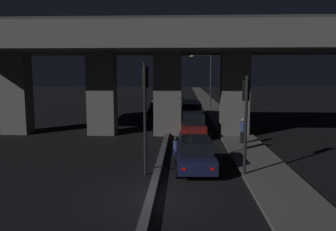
{
  "coord_description": "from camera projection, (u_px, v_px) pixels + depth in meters",
  "views": [
    {
      "loc": [
        1.2,
        -12.13,
        4.83
      ],
      "look_at": [
        -0.08,
        15.25,
        1.22
      ],
      "focal_mm": 35.0,
      "sensor_mm": 36.0,
      "label": 1
    }
  ],
  "objects": [
    {
      "name": "street_lamp",
      "position": [
        207.0,
        77.0,
        41.28
      ],
      "size": [
        2.76,
        0.32,
        7.1
      ],
      "color": "#2D2D30",
      "rests_on": "ground_plane"
    },
    {
      "name": "elevated_overpass",
      "position": [
        162.0,
        47.0,
        24.75
      ],
      "size": [
        30.36,
        9.07,
        9.03
      ],
      "color": "#5B5956",
      "rests_on": "ground_plane"
    },
    {
      "name": "car_dark_blue_fourth",
      "position": [
        190.0,
        107.0,
        37.53
      ],
      "size": [
        2.11,
        4.16,
        1.7
      ],
      "rotation": [
        0.0,
        0.0,
        1.52
      ],
      "color": "#141938",
      "rests_on": "ground_plane"
    },
    {
      "name": "motorcycle_blue_filtering_near",
      "position": [
        176.0,
        151.0,
        17.86
      ],
      "size": [
        0.32,
        1.84,
        1.39
      ],
      "rotation": [
        0.0,
        0.0,
        1.58
      ],
      "color": "black",
      "rests_on": "ground_plane"
    },
    {
      "name": "traffic_light_right_of_median",
      "position": [
        246.0,
        108.0,
        14.97
      ],
      "size": [
        0.3,
        0.49,
        4.69
      ],
      "color": "black",
      "rests_on": "ground_plane"
    },
    {
      "name": "ground_plane",
      "position": [
        152.0,
        198.0,
        12.7
      ],
      "size": [
        200.0,
        200.0,
        0.0
      ],
      "primitive_type": "plane",
      "color": "black"
    },
    {
      "name": "median_divider",
      "position": [
        175.0,
        105.0,
        47.34
      ],
      "size": [
        0.32,
        126.0,
        0.26
      ],
      "primitive_type": "cube",
      "color": "#4C4C51",
      "rests_on": "ground_plane"
    },
    {
      "name": "car_grey_third",
      "position": [
        192.0,
        113.0,
        31.07
      ],
      "size": [
        2.06,
        4.26,
        1.99
      ],
      "rotation": [
        0.0,
        0.0,
        1.57
      ],
      "color": "#515459",
      "rests_on": "ground_plane"
    },
    {
      "name": "car_dark_red_third_oncoming",
      "position": [
        167.0,
        94.0,
        59.27
      ],
      "size": [
        2.14,
        4.75,
        1.63
      ],
      "rotation": [
        0.0,
        0.0,
        -1.61
      ],
      "color": "#591414",
      "rests_on": "ground_plane"
    },
    {
      "name": "pedestrian_on_sidewalk",
      "position": [
        243.0,
        131.0,
        21.77
      ],
      "size": [
        0.37,
        0.37,
        1.68
      ],
      "color": "black",
      "rests_on": "sidewalk_right"
    },
    {
      "name": "car_silver_second_oncoming",
      "position": [
        160.0,
        102.0,
        46.27
      ],
      "size": [
        2.17,
        4.58,
        1.43
      ],
      "rotation": [
        0.0,
        0.0,
        -1.61
      ],
      "color": "gray",
      "rests_on": "ground_plane"
    },
    {
      "name": "sidewalk_right",
      "position": [
        216.0,
        111.0,
        40.17
      ],
      "size": [
        2.57,
        126.0,
        0.14
      ],
      "primitive_type": "cube",
      "color": "#5B5956",
      "rests_on": "ground_plane"
    },
    {
      "name": "traffic_light_left_of_median",
      "position": [
        145.0,
        99.0,
        15.13
      ],
      "size": [
        0.3,
        0.49,
        5.28
      ],
      "color": "black",
      "rests_on": "ground_plane"
    },
    {
      "name": "car_black_lead_oncoming",
      "position": [
        158.0,
        108.0,
        37.84
      ],
      "size": [
        2.1,
        3.97,
        1.39
      ],
      "rotation": [
        0.0,
        0.0,
        -1.56
      ],
      "color": "black",
      "rests_on": "ground_plane"
    },
    {
      "name": "motorcycle_white_filtering_mid",
      "position": [
        174.0,
        126.0,
        26.09
      ],
      "size": [
        0.34,
        1.94,
        1.42
      ],
      "rotation": [
        0.0,
        0.0,
        1.49
      ],
      "color": "black",
      "rests_on": "ground_plane"
    },
    {
      "name": "car_dark_blue_lead",
      "position": [
        195.0,
        154.0,
        16.31
      ],
      "size": [
        2.08,
        4.22,
        1.56
      ],
      "rotation": [
        0.0,
        0.0,
        1.61
      ],
      "color": "#141938",
      "rests_on": "ground_plane"
    },
    {
      "name": "car_dark_red_second",
      "position": [
        193.0,
        124.0,
        24.88
      ],
      "size": [
        2.07,
        4.04,
        1.8
      ],
      "rotation": [
        0.0,
        0.0,
        1.6
      ],
      "color": "#591414",
      "rests_on": "ground_plane"
    }
  ]
}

